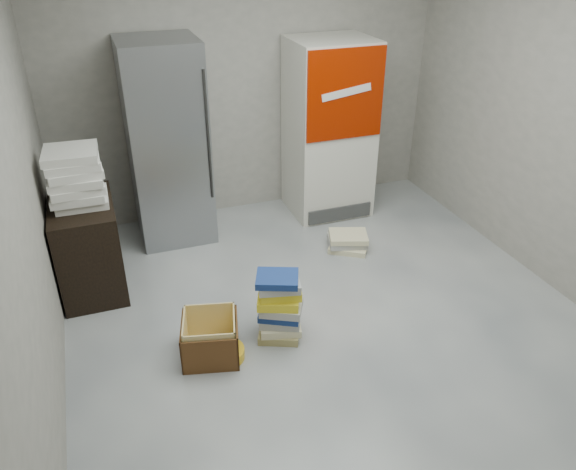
% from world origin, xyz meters
% --- Properties ---
extents(ground, '(5.00, 5.00, 0.00)m').
position_xyz_m(ground, '(0.00, 0.00, 0.00)').
color(ground, beige).
rests_on(ground, ground).
extents(room_shell, '(4.04, 5.04, 2.82)m').
position_xyz_m(room_shell, '(0.00, 0.00, 1.80)').
color(room_shell, '#A69F95').
rests_on(room_shell, ground).
extents(steel_fridge, '(0.70, 0.72, 1.90)m').
position_xyz_m(steel_fridge, '(-0.90, 2.13, 0.95)').
color(steel_fridge, '#989A9F').
rests_on(steel_fridge, ground).
extents(coke_cooler, '(0.80, 0.73, 1.80)m').
position_xyz_m(coke_cooler, '(0.75, 2.12, 0.90)').
color(coke_cooler, silver).
rests_on(coke_cooler, ground).
extents(wood_shelf, '(0.50, 0.80, 0.80)m').
position_xyz_m(wood_shelf, '(-1.73, 1.40, 0.40)').
color(wood_shelf, black).
rests_on(wood_shelf, ground).
extents(supply_box_stack, '(0.44, 0.44, 0.45)m').
position_xyz_m(supply_box_stack, '(-1.72, 1.40, 1.03)').
color(supply_box_stack, white).
rests_on(supply_box_stack, wood_shelf).
extents(phonebook_stack_main, '(0.40, 0.37, 0.56)m').
position_xyz_m(phonebook_stack_main, '(-0.44, 0.24, 0.28)').
color(phonebook_stack_main, tan).
rests_on(phonebook_stack_main, ground).
extents(phonebook_stack_side, '(0.45, 0.43, 0.16)m').
position_xyz_m(phonebook_stack_side, '(0.60, 1.24, 0.08)').
color(phonebook_stack_side, beige).
rests_on(phonebook_stack_side, ground).
extents(cardboard_box, '(0.48, 0.48, 0.32)m').
position_xyz_m(cardboard_box, '(-0.98, 0.21, 0.13)').
color(cardboard_box, gold).
rests_on(cardboard_box, ground).
extents(bucket_lid, '(0.30, 0.30, 0.08)m').
position_xyz_m(bucket_lid, '(-0.90, 0.14, 0.04)').
color(bucket_lid, yellow).
rests_on(bucket_lid, ground).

